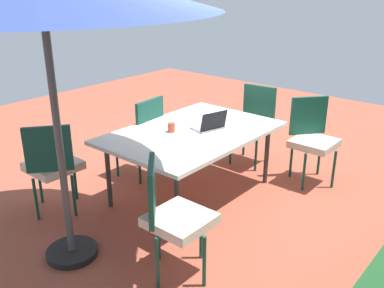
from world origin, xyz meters
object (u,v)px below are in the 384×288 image
object	(u,v)px
chair_northwest	(312,136)
cup	(171,127)
chair_northeast	(172,213)
dining_table	(192,135)
chair_south	(141,133)
chair_west	(253,121)
laptop	(210,125)
chair_southeast	(52,163)

from	to	relation	value
chair_northwest	cup	world-z (taller)	chair_northwest
chair_northeast	chair_northwest	bearing A→B (deg)	-44.56
dining_table	chair_south	distance (m)	0.77
chair_northeast	cup	distance (m)	1.36
chair_northeast	chair_south	size ratio (longest dim) A/B	1.00
chair_west	chair_south	bearing A→B (deg)	-127.25
cup	chair_south	bearing A→B (deg)	-101.79
dining_table	laptop	size ratio (longest dim) A/B	4.93
chair_northeast	cup	size ratio (longest dim) A/B	10.05
chair_southeast	cup	world-z (taller)	chair_southeast
cup	chair_southeast	bearing A→B (deg)	-32.27
chair_south	cup	world-z (taller)	chair_south
chair_west	chair_northwest	bearing A→B (deg)	-7.91
cup	chair_northeast	bearing A→B (deg)	42.66
chair_south	cup	distance (m)	0.66
cup	chair_northwest	bearing A→B (deg)	143.60
cup	dining_table	bearing A→B (deg)	137.26
laptop	chair_west	bearing A→B (deg)	-158.71
chair_northeast	cup	xyz separation A→B (m)	(-0.99, -0.91, 0.24)
chair_southeast	laptop	bearing A→B (deg)	-176.52
chair_west	laptop	bearing A→B (deg)	-89.65
chair_northeast	laptop	distance (m)	1.47
dining_table	chair_southeast	bearing A→B (deg)	-33.85
chair_northeast	cup	bearing A→B (deg)	-0.19
chair_northwest	cup	size ratio (longest dim) A/B	10.05
laptop	cup	distance (m)	0.41
chair_northwest	chair_south	distance (m)	1.99
chair_south	cup	xyz separation A→B (m)	(0.13, 0.61, 0.24)
dining_table	chair_southeast	world-z (taller)	chair_southeast
chair_northeast	dining_table	bearing A→B (deg)	-9.26
chair_northwest	chair_south	xyz separation A→B (m)	(1.20, -1.58, 0.00)
chair_west	chair_northwest	xyz separation A→B (m)	(0.03, 0.82, 0.00)
chair_west	chair_southeast	xyz separation A→B (m)	(2.39, -0.81, 0.00)
laptop	cup	xyz separation A→B (m)	(0.32, -0.26, 0.00)
dining_table	chair_northwest	size ratio (longest dim) A/B	1.88
chair_west	cup	bearing A→B (deg)	-102.10
laptop	chair_northwest	bearing A→B (deg)	160.09
chair_south	laptop	xyz separation A→B (m)	(-0.19, 0.87, 0.24)
dining_table	chair_west	world-z (taller)	chair_west
cup	laptop	bearing A→B (deg)	140.20
dining_table	chair_west	distance (m)	1.21
chair_south	chair_southeast	distance (m)	1.16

